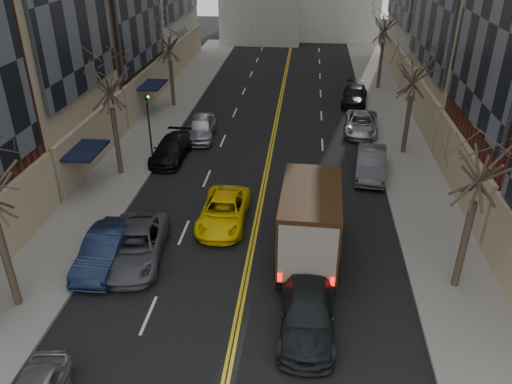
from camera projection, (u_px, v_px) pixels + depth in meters
sidewalk_left at (151, 132)px, 36.61m from camera, size 4.00×66.00×0.15m
sidewalk_right at (401, 141)px, 34.97m from camera, size 4.00×66.00×0.15m
tree_lf_mid at (106, 67)px, 27.37m from camera, size 3.20×3.20×8.91m
tree_lf_far at (168, 33)px, 39.04m from camera, size 3.20×3.20×8.12m
tree_rt_near at (487, 145)px, 17.95m from camera, size 3.20×3.20×8.71m
tree_rt_mid at (416, 61)px, 30.35m from camera, size 3.20×3.20×8.32m
tree_rt_far at (387, 13)px, 43.23m from camera, size 3.20×3.20×9.11m
traffic_signal at (149, 120)px, 30.78m from camera, size 0.29×0.26×4.70m
ups_truck at (310, 220)px, 22.23m from camera, size 2.90×6.76×3.66m
observer_sedan at (308, 312)px, 18.55m from camera, size 2.10×5.08×1.47m
taxi at (224, 211)px, 25.19m from camera, size 2.31×4.97×1.38m
pedestrian at (285, 216)px, 24.22m from camera, size 0.69×0.83×1.95m
parked_lf_b at (106, 250)px, 22.09m from camera, size 1.63×4.67×1.54m
parked_lf_c at (136, 245)px, 22.44m from camera, size 3.09×5.63×1.50m
parked_lf_d at (171, 149)px, 32.16m from camera, size 2.13×4.86×1.39m
parked_lf_e at (201, 127)px, 35.34m from camera, size 2.25×4.80×1.59m
parked_rt_a at (371, 163)px, 30.05m from camera, size 2.23×4.99×1.59m
parked_rt_b at (361, 124)px, 36.33m from camera, size 2.78×5.20×1.39m
parked_rt_c at (355, 96)px, 42.19m from camera, size 2.62×5.20×1.45m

